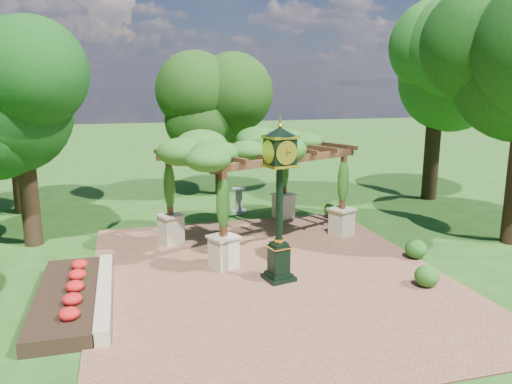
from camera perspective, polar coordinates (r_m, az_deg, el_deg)
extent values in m
plane|color=#1E4714|center=(13.89, 2.75, -11.07)|extent=(120.00, 120.00, 0.00)
cube|color=brown|center=(14.76, 1.54, -9.51)|extent=(10.00, 12.00, 0.04)
cube|color=#C6B793|center=(13.70, -16.93, -11.04)|extent=(0.35, 5.00, 0.40)
cube|color=red|center=(13.78, -20.74, -11.27)|extent=(1.50, 5.00, 0.36)
cube|color=black|center=(14.43, 2.60, -9.72)|extent=(0.92, 0.92, 0.12)
cube|color=black|center=(14.24, 2.62, -7.77)|extent=(0.58, 0.58, 0.87)
cube|color=gold|center=(14.11, 2.63, -6.29)|extent=(0.64, 0.64, 0.04)
cylinder|color=black|center=(13.76, 2.68, -1.32)|extent=(0.23, 0.23, 2.23)
cube|color=black|center=(13.49, 2.74, 4.68)|extent=(0.81, 0.81, 0.68)
cylinder|color=beige|center=(13.19, 3.51, 4.50)|extent=(0.57, 0.15, 0.58)
cone|color=black|center=(13.43, 2.77, 6.93)|extent=(1.04, 1.04, 0.24)
sphere|color=gold|center=(13.42, 2.77, 7.55)|extent=(0.14, 0.14, 0.14)
cube|color=beige|center=(15.15, -3.72, -6.94)|extent=(0.91, 0.91, 0.95)
cube|color=#51311B|center=(14.72, -3.80, -1.39)|extent=(0.22, 0.22, 1.96)
cube|color=beige|center=(18.56, 9.76, -3.45)|extent=(0.91, 0.91, 0.95)
cube|color=#51311B|center=(18.21, 9.93, 1.12)|extent=(0.22, 0.22, 1.96)
cube|color=beige|center=(17.72, -9.69, -4.21)|extent=(0.91, 0.91, 0.95)
cube|color=#51311B|center=(17.36, -9.87, 0.57)|extent=(0.22, 0.22, 1.96)
cube|color=beige|center=(20.71, 3.16, -1.63)|extent=(0.91, 0.91, 0.95)
cube|color=#51311B|center=(20.40, 3.21, 2.48)|extent=(0.22, 0.22, 1.96)
cube|color=#51311B|center=(16.15, 3.85, 3.69)|extent=(5.68, 2.62, 0.23)
cube|color=#51311B|center=(18.59, -2.83, 4.84)|extent=(5.68, 2.62, 0.23)
ellipsoid|color=#255819|center=(17.30, 0.28, 5.25)|extent=(7.16, 5.97, 1.06)
cube|color=gray|center=(21.70, -1.96, -2.23)|extent=(0.70, 0.70, 0.11)
cylinder|color=gray|center=(21.58, -1.97, -0.96)|extent=(0.36, 0.36, 0.98)
cylinder|color=gray|center=(21.47, -1.98, 0.37)|extent=(0.66, 0.66, 0.05)
ellipsoid|color=#235518|center=(14.63, 18.94, -9.06)|extent=(0.86, 0.86, 0.60)
ellipsoid|color=#1F5417|center=(16.78, 17.80, -6.20)|extent=(0.82, 0.82, 0.61)
ellipsoid|color=#2B5E1B|center=(20.85, 8.90, -1.98)|extent=(1.05, 1.05, 0.74)
cylinder|color=#322114|center=(18.78, -24.37, -1.49)|extent=(0.61, 0.61, 2.76)
ellipsoid|color=#0E390E|center=(18.32, -25.37, 9.40)|extent=(3.99, 3.99, 4.36)
cylinder|color=#301E12|center=(23.69, -25.32, 1.13)|extent=(0.66, 0.66, 2.78)
ellipsoid|color=#2B5D1A|center=(23.33, -26.14, 9.80)|extent=(4.40, 4.40, 4.39)
cylinder|color=#321E14|center=(25.25, -4.03, 2.49)|extent=(0.59, 0.59, 2.41)
ellipsoid|color=#17360D|center=(24.91, -4.14, 9.55)|extent=(4.10, 4.10, 3.80)
cylinder|color=black|center=(25.43, 19.38, 3.34)|extent=(0.72, 0.72, 3.68)
ellipsoid|color=#1D5819|center=(25.18, 20.17, 14.04)|extent=(4.73, 4.73, 5.80)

